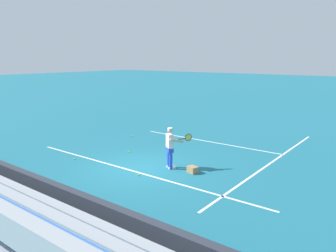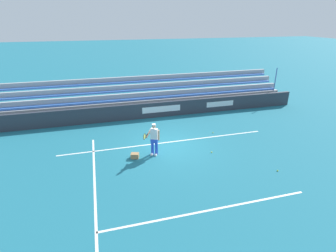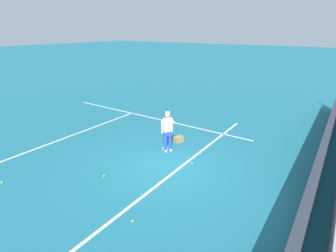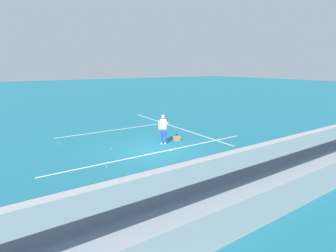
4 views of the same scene
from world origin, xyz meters
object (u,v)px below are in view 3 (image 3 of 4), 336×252
at_px(tennis_ball_near_player, 192,164).
at_px(tennis_ball_far_right, 2,182).
at_px(tennis_ball_on_baseline, 133,221).
at_px(ball_box_cardboard, 179,139).
at_px(tennis_player, 168,131).
at_px(tennis_ball_midcourt, 104,176).

distance_m(tennis_ball_near_player, tennis_ball_far_right, 6.61).
bearing_deg(tennis_ball_far_right, tennis_ball_on_baseline, -77.73).
height_order(tennis_ball_near_player, tennis_ball_far_right, same).
bearing_deg(ball_box_cardboard, tennis_ball_on_baseline, -160.72).
xyz_separation_m(tennis_player, ball_box_cardboard, (1.04, 0.10, -0.76)).
height_order(tennis_ball_on_baseline, tennis_ball_far_right, same).
xyz_separation_m(ball_box_cardboard, tennis_ball_on_baseline, (-5.18, -1.81, -0.10)).
bearing_deg(tennis_ball_midcourt, tennis_ball_near_player, -39.68).
bearing_deg(ball_box_cardboard, tennis_ball_far_right, 153.90).
xyz_separation_m(ball_box_cardboard, tennis_ball_midcourt, (-4.03, 0.55, -0.10)).
relative_size(tennis_ball_on_baseline, tennis_ball_far_right, 1.00).
distance_m(ball_box_cardboard, tennis_ball_far_right, 6.95).
bearing_deg(tennis_ball_on_baseline, tennis_ball_midcourt, 63.89).
height_order(tennis_player, tennis_ball_near_player, tennis_player).
distance_m(tennis_player, tennis_ball_midcourt, 3.18).
distance_m(ball_box_cardboard, tennis_ball_on_baseline, 5.49).
xyz_separation_m(tennis_ball_far_right, tennis_ball_midcourt, (2.22, -2.51, 0.00)).
xyz_separation_m(tennis_ball_on_baseline, tennis_ball_midcourt, (1.16, 2.36, 0.00)).
bearing_deg(tennis_player, ball_box_cardboard, 5.41).
bearing_deg(tennis_ball_far_right, tennis_player, -31.23).
height_order(tennis_player, tennis_ball_far_right, tennis_player).
xyz_separation_m(ball_box_cardboard, tennis_ball_far_right, (-6.24, 3.06, -0.10)).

